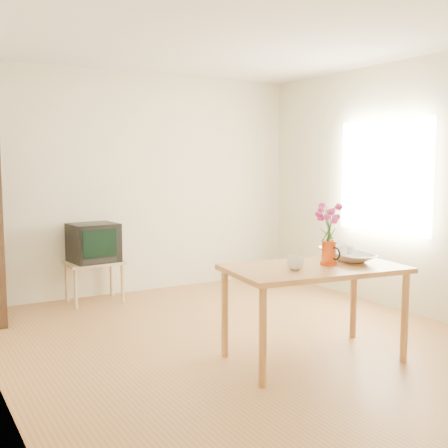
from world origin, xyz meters
TOP-DOWN VIEW (x-y plane):
  - room at (0.03, 0.00)m, footprint 4.50×4.50m
  - table at (0.25, -0.68)m, footprint 1.45×0.93m
  - tv_stand at (-0.70, 1.97)m, footprint 0.60×0.45m
  - pitcher at (0.38, -0.70)m, footprint 0.13×0.21m
  - flowers at (0.38, -0.70)m, footprint 0.22×0.22m
  - mug at (0.03, -0.73)m, footprint 0.17×0.17m
  - bowl at (0.67, -0.57)m, footprint 0.54×0.54m
  - teacup_a at (0.63, -0.57)m, footprint 0.11×0.11m
  - teacup_b at (0.72, -0.55)m, footprint 0.08×0.08m
  - television at (-0.70, 1.98)m, footprint 0.52×0.49m

SIDE VIEW (x-z plane):
  - tv_stand at x=-0.70m, z-range 0.16..0.62m
  - table at x=0.25m, z-range 0.29..1.04m
  - television at x=-0.70m, z-range 0.46..0.89m
  - mug at x=0.03m, z-range 0.75..0.86m
  - pitcher at x=0.38m, z-range 0.74..0.94m
  - teacup_b at x=0.72m, z-range 0.89..0.95m
  - teacup_a at x=0.63m, z-range 0.89..0.96m
  - bowl at x=0.67m, z-range 0.75..1.17m
  - flowers at x=0.38m, z-range 0.94..1.25m
  - room at x=0.03m, z-range -0.95..3.55m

